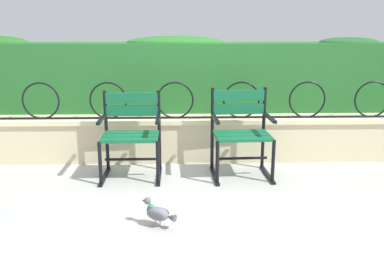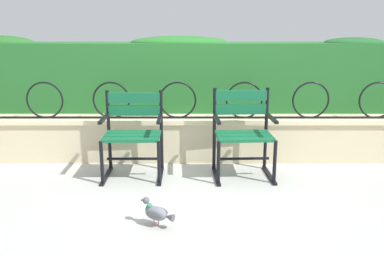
# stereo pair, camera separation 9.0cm
# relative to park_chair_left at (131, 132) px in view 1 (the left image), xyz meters

# --- Properties ---
(ground_plane) EXTENTS (60.00, 60.00, 0.00)m
(ground_plane) POSITION_rel_park_chair_left_xyz_m (0.62, -0.26, -0.47)
(ground_plane) COLOR #ADADA8
(stone_wall) EXTENTS (7.87, 0.41, 0.51)m
(stone_wall) POSITION_rel_park_chair_left_xyz_m (0.62, 0.52, -0.21)
(stone_wall) COLOR beige
(stone_wall) RESTS_ON ground
(iron_arch_fence) EXTENTS (7.32, 0.02, 0.42)m
(iron_arch_fence) POSITION_rel_park_chair_left_xyz_m (0.47, 0.45, 0.23)
(iron_arch_fence) COLOR black
(iron_arch_fence) RESTS_ON stone_wall
(hedge_row) EXTENTS (7.71, 0.60, 0.91)m
(hedge_row) POSITION_rel_park_chair_left_xyz_m (0.59, 1.00, 0.48)
(hedge_row) COLOR #236028
(hedge_row) RESTS_ON stone_wall
(park_chair_left) EXTENTS (0.61, 0.53, 0.87)m
(park_chair_left) POSITION_rel_park_chair_left_xyz_m (0.00, 0.00, 0.00)
(park_chair_left) COLOR #145B38
(park_chair_left) RESTS_ON ground
(park_chair_right) EXTENTS (0.62, 0.55, 0.90)m
(park_chair_right) POSITION_rel_park_chair_left_xyz_m (1.13, 0.00, 0.01)
(park_chair_right) COLOR #145B38
(park_chair_right) RESTS_ON ground
(pigeon_near_chairs) EXTENTS (0.27, 0.19, 0.22)m
(pigeon_near_chairs) POSITION_rel_park_chair_left_xyz_m (0.33, -1.15, -0.35)
(pigeon_near_chairs) COLOR slate
(pigeon_near_chairs) RESTS_ON ground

